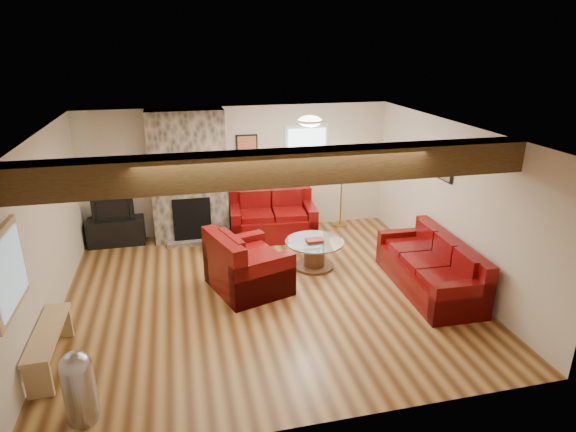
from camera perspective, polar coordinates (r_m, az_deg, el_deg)
The scene contains 18 objects.
room at distance 6.98m, azimuth -2.67°, elevation -0.17°, with size 8.00×8.00×8.00m.
oak_beam at distance 5.49m, azimuth -0.41°, elevation 5.79°, with size 6.00×0.36×0.38m, color #33200F.
chimney_breast at distance 9.26m, azimuth -11.66°, elevation 4.39°, with size 1.40×0.67×2.50m.
back_window at distance 9.73m, azimuth 2.21°, elevation 7.55°, with size 0.90×0.08×1.10m, color white, non-canonical shape.
hatch_window at distance 5.70m, azimuth -30.31°, elevation -5.73°, with size 0.08×1.00×0.90m, color tan, non-canonical shape.
ceiling_dome at distance 7.73m, azimuth 2.62°, elevation 10.96°, with size 0.40×0.40×0.18m, color white, non-canonical shape.
artwork_back at distance 9.45m, azimuth -4.89°, elevation 8.05°, with size 0.42×0.06×0.52m, color black, non-canonical shape.
artwork_right at distance 8.14m, azimuth 17.89°, elevation 5.52°, with size 0.06×0.55×0.42m, color black, non-canonical shape.
sofa_three at distance 7.78m, azimuth 16.38°, elevation -5.54°, with size 2.11×0.88×0.82m, color #440406, non-canonical shape.
loveseat at distance 9.41m, azimuth -1.83°, elevation 0.05°, with size 1.65×0.95×0.87m, color #440406, non-canonical shape.
armchair_red at distance 7.47m, azimuth -4.73°, elevation -5.27°, with size 1.17×1.02×0.94m, color #440406, non-canonical shape.
coffee_table at distance 8.21m, azimuth 3.13°, elevation -4.54°, with size 1.00×1.00×0.52m.
tv_cabinet at distance 9.68m, azimuth -19.68°, elevation -1.74°, with size 1.03×0.41×0.51m, color black.
television at distance 9.52m, azimuth -20.01°, elevation 0.90°, with size 0.75×0.10×0.43m, color black.
floor_lamp at distance 9.77m, azimuth 6.48°, elevation 6.39°, with size 0.41×0.41×1.60m.
pine_bench at distance 6.56m, azimuth -26.36°, elevation -13.82°, with size 0.29×1.26×0.47m, color tan, non-canonical shape.
pedal_bin at distance 5.53m, azimuth -23.52°, elevation -18.05°, with size 0.32×0.32×0.80m, color #A3A3A8, non-canonical shape.
coal_bucket at distance 8.97m, azimuth -8.88°, elevation -3.05°, with size 0.37×0.37×0.35m, color gray, non-canonical shape.
Camera 1 is at (-1.18, -6.44, 3.67)m, focal length 30.00 mm.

